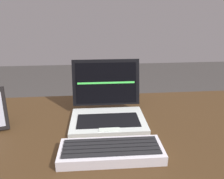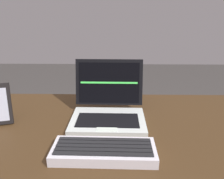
# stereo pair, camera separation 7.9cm
# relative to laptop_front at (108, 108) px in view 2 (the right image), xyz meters

# --- Properties ---
(desk) EXTENTS (1.40, 0.75, 0.72)m
(desk) POSITION_rel_laptop_front_xyz_m (-0.03, -0.11, -0.12)
(desk) COLOR #412B16
(desk) RESTS_ON ground
(laptop_front) EXTENTS (0.29, 0.25, 0.22)m
(laptop_front) POSITION_rel_laptop_front_xyz_m (0.00, 0.00, 0.00)
(laptop_front) COLOR silver
(laptop_front) RESTS_ON desk
(external_keyboard) EXTENTS (0.31, 0.12, 0.04)m
(external_keyboard) POSITION_rel_laptop_front_xyz_m (-0.01, -0.24, -0.03)
(external_keyboard) COLOR silver
(external_keyboard) RESTS_ON desk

